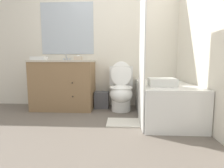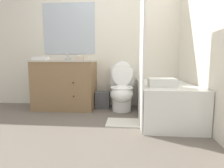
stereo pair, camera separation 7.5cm
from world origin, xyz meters
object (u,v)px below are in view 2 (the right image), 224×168
at_px(toilet, 122,91).
at_px(bathtub, 164,100).
at_px(tissue_box, 80,58).
at_px(vanity_cabinet, 66,84).
at_px(bath_towel_folded, 162,82).
at_px(sink_faucet, 68,59).
at_px(hand_towel_folded, 41,58).
at_px(bath_mat, 123,123).
at_px(wastebasket, 103,100).

distance_m(toilet, bathtub, 0.73).
bearing_deg(tissue_box, vanity_cabinet, -150.76).
xyz_separation_m(vanity_cabinet, bath_towel_folded, (1.53, -0.72, 0.13)).
height_order(sink_faucet, toilet, sink_faucet).
distance_m(hand_towel_folded, bath_towel_folded, 2.00).
bearing_deg(sink_faucet, bathtub, -20.21).
xyz_separation_m(tissue_box, bath_mat, (0.81, -0.84, -0.88)).
relative_size(tissue_box, bath_towel_folded, 0.39).
xyz_separation_m(vanity_cabinet, tissue_box, (0.23, 0.13, 0.45)).
relative_size(sink_faucet, wastebasket, 0.49).
bearing_deg(tissue_box, bath_mat, -45.92).
relative_size(sink_faucet, bathtub, 0.10).
distance_m(bath_towel_folded, bath_mat, 0.74).
relative_size(vanity_cabinet, wastebasket, 3.60).
bearing_deg(bath_mat, sink_faucet, 138.97).
bearing_deg(vanity_cabinet, tissue_box, 29.24).
relative_size(wastebasket, bath_mat, 0.64).
height_order(toilet, wastebasket, toilet).
distance_m(vanity_cabinet, bathtub, 1.70).
bearing_deg(bathtub, bath_towel_folded, -108.95).
xyz_separation_m(bathtub, bath_towel_folded, (-0.11, -0.31, 0.30)).
xyz_separation_m(bathtub, wastebasket, (-0.98, 0.48, -0.11)).
height_order(wastebasket, bath_mat, wastebasket).
relative_size(bath_towel_folded, bath_mat, 0.74).
xyz_separation_m(bathtub, tissue_box, (-1.41, 0.53, 0.63)).
bearing_deg(tissue_box, wastebasket, -7.35).
distance_m(tissue_box, bath_towel_folded, 1.59).
bearing_deg(toilet, tissue_box, 166.46).
bearing_deg(wastebasket, bath_mat, -63.66).
bearing_deg(hand_towel_folded, bath_mat, -21.94).
height_order(toilet, bath_mat, toilet).
xyz_separation_m(vanity_cabinet, toilet, (1.00, -0.06, -0.09)).
xyz_separation_m(sink_faucet, bath_mat, (1.04, -0.90, -0.87)).
distance_m(vanity_cabinet, toilet, 1.00).
height_order(bathtub, tissue_box, tissue_box).
height_order(toilet, bathtub, toilet).
distance_m(toilet, bath_towel_folded, 0.88).
xyz_separation_m(bath_towel_folded, bath_mat, (-0.49, 0.01, -0.55)).
bearing_deg(vanity_cabinet, bath_towel_folded, -25.26).
bearing_deg(toilet, bathtub, -28.71).
height_order(sink_faucet, hand_towel_folded, sink_faucet).
height_order(hand_towel_folded, bath_towel_folded, hand_towel_folded).
bearing_deg(wastebasket, tissue_box, 172.65).
height_order(toilet, bath_towel_folded, toilet).
bearing_deg(toilet, vanity_cabinet, 176.75).
distance_m(vanity_cabinet, hand_towel_folded, 0.59).
relative_size(toilet, tissue_box, 6.28).
height_order(wastebasket, tissue_box, tissue_box).
height_order(vanity_cabinet, bath_mat, vanity_cabinet).
bearing_deg(wastebasket, bathtub, -26.00).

